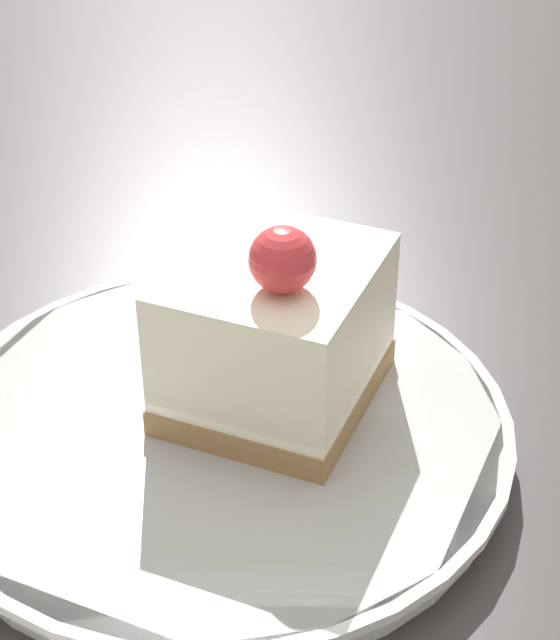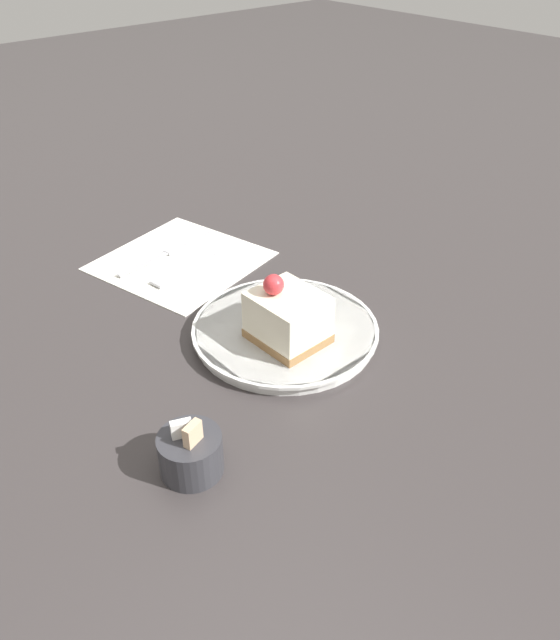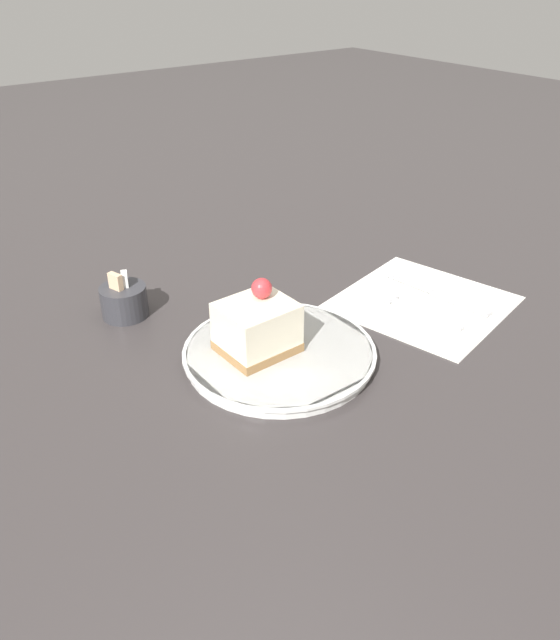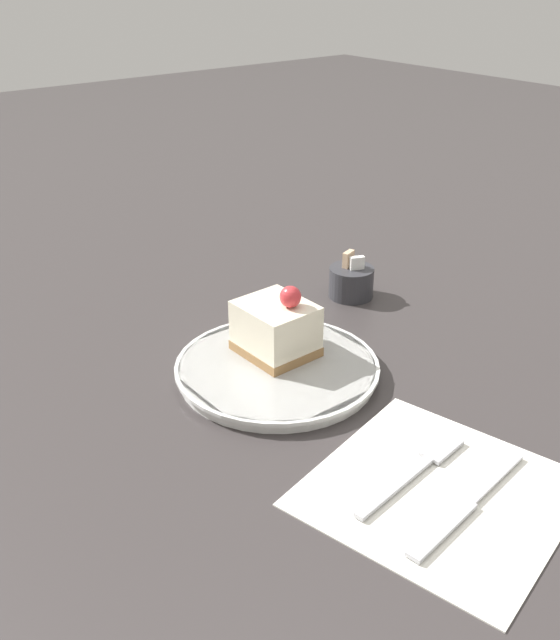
% 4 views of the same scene
% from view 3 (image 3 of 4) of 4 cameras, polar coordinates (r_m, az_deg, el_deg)
% --- Properties ---
extents(ground_plane, '(4.00, 4.00, 0.00)m').
position_cam_3_polar(ground_plane, '(0.74, -1.81, -4.42)').
color(ground_plane, '#383333').
extents(plate, '(0.23, 0.23, 0.02)m').
position_cam_3_polar(plate, '(0.75, -0.28, -2.94)').
color(plate, silver).
rests_on(plate, ground_plane).
extents(cake_slice, '(0.09, 0.08, 0.09)m').
position_cam_3_polar(cake_slice, '(0.73, -2.11, -0.57)').
color(cake_slice, olive).
rests_on(cake_slice, plate).
extents(napkin, '(0.26, 0.25, 0.00)m').
position_cam_3_polar(napkin, '(0.90, 12.92, 1.61)').
color(napkin, white).
rests_on(napkin, ground_plane).
extents(fork, '(0.04, 0.16, 0.00)m').
position_cam_3_polar(fork, '(0.88, 11.25, 1.41)').
color(fork, '#B2B2B7').
rests_on(fork, napkin).
extents(knife, '(0.04, 0.18, 0.00)m').
position_cam_3_polar(knife, '(0.91, 14.71, 2.12)').
color(knife, '#B2B2B7').
rests_on(knife, napkin).
extents(sugar_bowl, '(0.06, 0.06, 0.06)m').
position_cam_3_polar(sugar_bowl, '(0.86, -14.07, 1.74)').
color(sugar_bowl, '#333338').
rests_on(sugar_bowl, ground_plane).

